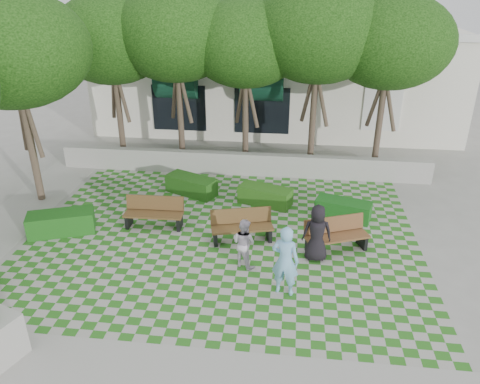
# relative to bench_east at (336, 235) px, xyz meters

# --- Properties ---
(ground) EXTENTS (90.00, 90.00, 0.00)m
(ground) POSITION_rel_bench_east_xyz_m (-3.44, -0.79, -0.48)
(ground) COLOR gray
(ground) RESTS_ON ground
(lawn) EXTENTS (12.00, 12.00, 0.00)m
(lawn) POSITION_rel_bench_east_xyz_m (-3.44, 0.21, -0.47)
(lawn) COLOR #2B721E
(lawn) RESTS_ON ground
(sidewalk_south) EXTENTS (16.00, 2.00, 0.01)m
(sidewalk_south) POSITION_rel_bench_east_xyz_m (-3.44, -5.49, -0.47)
(sidewalk_south) COLOR #9E9B93
(sidewalk_south) RESTS_ON ground
(sidewalk_west) EXTENTS (2.00, 12.00, 0.01)m
(sidewalk_west) POSITION_rel_bench_east_xyz_m (-10.64, 0.21, -0.47)
(sidewalk_west) COLOR #9E9B93
(sidewalk_west) RESTS_ON ground
(retaining_wall) EXTENTS (15.00, 0.36, 0.90)m
(retaining_wall) POSITION_rel_bench_east_xyz_m (-3.44, 5.41, -0.03)
(retaining_wall) COLOR #9E9B93
(retaining_wall) RESTS_ON ground
(bench_east) EXTENTS (1.99, 1.29, 1.00)m
(bench_east) POSITION_rel_bench_east_xyz_m (0.00, 0.00, 0.00)
(bench_east) COLOR brown
(bench_east) RESTS_ON ground
(bench_mid) EXTENTS (1.98, 1.09, 0.99)m
(bench_mid) POSITION_rel_bench_east_xyz_m (-2.83, 0.21, -0.00)
(bench_mid) COLOR #52391C
(bench_mid) RESTS_ON ground
(bench_west) EXTENTS (1.91, 0.68, 0.99)m
(bench_west) POSITION_rel_bench_east_xyz_m (-5.74, 0.74, -0.00)
(bench_west) COLOR #50361B
(bench_west) RESTS_ON ground
(hedge_east) EXTENTS (1.94, 1.21, 0.63)m
(hedge_east) POSITION_rel_bench_east_xyz_m (0.38, 2.05, -0.16)
(hedge_east) COLOR #144B16
(hedge_east) RESTS_ON ground
(hedge_midright) EXTENTS (1.99, 1.29, 0.65)m
(hedge_midright) POSITION_rel_bench_east_xyz_m (-2.29, 2.78, -0.16)
(hedge_midright) COLOR #225216
(hedge_midright) RESTS_ON ground
(hedge_midleft) EXTENTS (2.05, 1.49, 0.67)m
(hedge_midleft) POSITION_rel_bench_east_xyz_m (-5.08, 3.32, -0.15)
(hedge_midleft) COLOR #1A4713
(hedge_midleft) RESTS_ON ground
(hedge_west) EXTENTS (2.16, 1.46, 0.70)m
(hedge_west) POSITION_rel_bench_east_xyz_m (-8.55, -0.02, -0.13)
(hedge_west) COLOR #164D14
(hedge_west) RESTS_ON ground
(person_blue) EXTENTS (0.79, 0.61, 1.94)m
(person_blue) POSITION_rel_bench_east_xyz_m (-1.44, -2.27, 0.49)
(person_blue) COLOR #7EBDE6
(person_blue) RESTS_ON ground
(person_dark) EXTENTS (0.87, 0.60, 1.70)m
(person_dark) POSITION_rel_bench_east_xyz_m (-0.60, -0.58, 0.37)
(person_dark) COLOR black
(person_dark) RESTS_ON ground
(person_white) EXTENTS (0.89, 0.83, 1.45)m
(person_white) POSITION_rel_bench_east_xyz_m (-2.61, -1.15, 0.25)
(person_white) COLOR silver
(person_white) RESTS_ON ground
(tree_row) EXTENTS (17.70, 13.40, 7.41)m
(tree_row) POSITION_rel_bench_east_xyz_m (-5.31, 5.16, 4.70)
(tree_row) COLOR #47382B
(tree_row) RESTS_ON ground
(building) EXTENTS (18.00, 8.92, 5.15)m
(building) POSITION_rel_bench_east_xyz_m (-2.51, 13.29, 2.04)
(building) COLOR silver
(building) RESTS_ON ground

